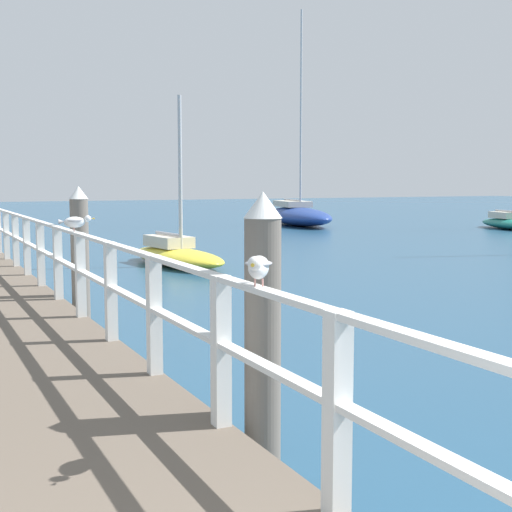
# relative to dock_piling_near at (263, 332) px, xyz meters

# --- Properties ---
(pier_railing) EXTENTS (0.12, 21.96, 1.12)m
(pier_railing) POSITION_rel_dock_piling_near_xyz_m (-0.38, 7.72, 0.04)
(pier_railing) COLOR silver
(pier_railing) RESTS_ON pier_deck
(dock_piling_near) EXTENTS (0.29, 0.29, 2.16)m
(dock_piling_near) POSITION_rel_dock_piling_near_xyz_m (0.00, 0.00, 0.00)
(dock_piling_near) COLOR #6B6056
(dock_piling_near) RESTS_ON ground_plane
(dock_piling_far) EXTENTS (0.29, 0.29, 2.16)m
(dock_piling_far) POSITION_rel_dock_piling_near_xyz_m (0.00, 6.37, 0.00)
(dock_piling_far) COLOR #6B6056
(dock_piling_far) RESTS_ON ground_plane
(seagull_foreground) EXTENTS (0.31, 0.42, 0.21)m
(seagull_foreground) POSITION_rel_dock_piling_near_xyz_m (-0.38, -0.70, 0.60)
(seagull_foreground) COLOR white
(seagull_foreground) RESTS_ON pier_railing
(seagull_background) EXTENTS (0.48, 0.20, 0.21)m
(seagull_background) POSITION_rel_dock_piling_near_xyz_m (-0.37, 4.88, 0.60)
(seagull_background) COLOR white
(seagull_background) RESTS_ON pier_railing
(boat_0) EXTENTS (1.97, 4.44, 4.44)m
(boat_0) POSITION_rel_dock_piling_near_xyz_m (3.98, 13.03, -0.79)
(boat_0) COLOR gold
(boat_0) RESTS_ON ground_plane
(boat_1) EXTENTS (2.61, 4.78, 6.35)m
(boat_1) POSITION_rel_dock_piling_near_xyz_m (22.86, 19.69, -0.75)
(boat_1) COLOR #197266
(boat_1) RESTS_ON ground_plane
(boat_2) EXTENTS (3.67, 7.80, 10.57)m
(boat_2) POSITION_rel_dock_piling_near_xyz_m (15.39, 26.65, -0.56)
(boat_2) COLOR navy
(boat_2) RESTS_ON ground_plane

